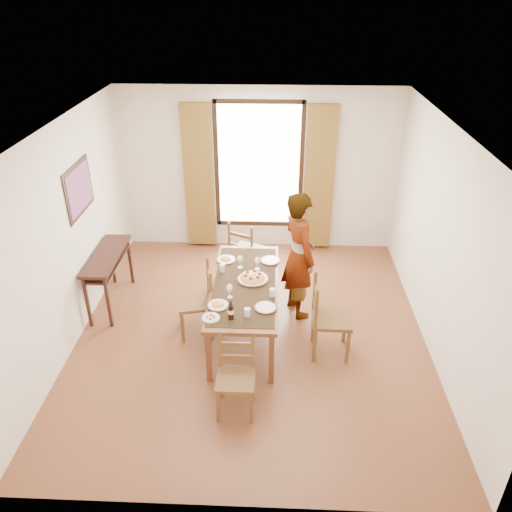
{
  "coord_description": "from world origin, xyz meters",
  "views": [
    {
      "loc": [
        0.28,
        -5.27,
        4.13
      ],
      "look_at": [
        0.04,
        0.28,
        1.0
      ],
      "focal_mm": 35.0,
      "sensor_mm": 36.0,
      "label": 1
    }
  ],
  "objects_px": {
    "dining_table": "(245,287)",
    "pasta_platter": "(253,277)",
    "man": "(299,255)",
    "console_table": "(107,262)"
  },
  "relations": [
    {
      "from": "man",
      "to": "pasta_platter",
      "type": "distance_m",
      "value": 0.73
    },
    {
      "from": "dining_table",
      "to": "man",
      "type": "relative_size",
      "value": 1.12
    },
    {
      "from": "dining_table",
      "to": "pasta_platter",
      "type": "height_order",
      "value": "pasta_platter"
    },
    {
      "from": "dining_table",
      "to": "man",
      "type": "distance_m",
      "value": 0.88
    },
    {
      "from": "console_table",
      "to": "dining_table",
      "type": "bearing_deg",
      "value": -16.77
    },
    {
      "from": "console_table",
      "to": "man",
      "type": "distance_m",
      "value": 2.64
    },
    {
      "from": "dining_table",
      "to": "pasta_platter",
      "type": "bearing_deg",
      "value": 39.47
    },
    {
      "from": "pasta_platter",
      "to": "man",
      "type": "bearing_deg",
      "value": 35.27
    },
    {
      "from": "dining_table",
      "to": "pasta_platter",
      "type": "distance_m",
      "value": 0.17
    },
    {
      "from": "dining_table",
      "to": "console_table",
      "type": "bearing_deg",
      "value": 163.23
    }
  ]
}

